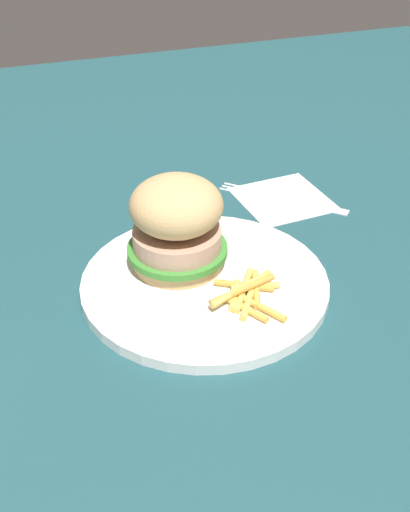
{
  "coord_description": "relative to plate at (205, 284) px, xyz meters",
  "views": [
    {
      "loc": [
        -0.53,
        0.15,
        0.43
      ],
      "look_at": [
        -0.0,
        -0.03,
        0.04
      ],
      "focal_mm": 46.46,
      "sensor_mm": 36.0,
      "label": 1
    }
  ],
  "objects": [
    {
      "name": "ground_plane",
      "position": [
        0.0,
        0.03,
        -0.01
      ],
      "size": [
        1.6,
        1.6,
        0.0
      ],
      "primitive_type": "plane",
      "color": "#1E474C"
    },
    {
      "name": "plate",
      "position": [
        0.0,
        0.0,
        0.0
      ],
      "size": [
        0.26,
        0.26,
        0.01
      ],
      "primitive_type": "cylinder",
      "color": "white",
      "rests_on": "ground_plane"
    },
    {
      "name": "sandwich",
      "position": [
        0.04,
        0.02,
        0.06
      ],
      "size": [
        0.11,
        0.11,
        0.1
      ],
      "color": "tan",
      "rests_on": "plate"
    },
    {
      "name": "fries_pile",
      "position": [
        -0.04,
        -0.03,
        0.01
      ],
      "size": [
        0.09,
        0.08,
        0.01
      ],
      "color": "#E5B251",
      "rests_on": "plate"
    },
    {
      "name": "napkin",
      "position": [
        0.15,
        -0.16,
        -0.01
      ],
      "size": [
        0.12,
        0.12,
        0.0
      ],
      "primitive_type": "cube",
      "rotation": [
        0.0,
        0.0,
        0.08
      ],
      "color": "white",
      "rests_on": "ground_plane"
    },
    {
      "name": "fork",
      "position": [
        0.15,
        -0.16,
        -0.0
      ],
      "size": [
        0.13,
        0.14,
        0.0
      ],
      "color": "silver",
      "rests_on": "napkin"
    }
  ]
}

